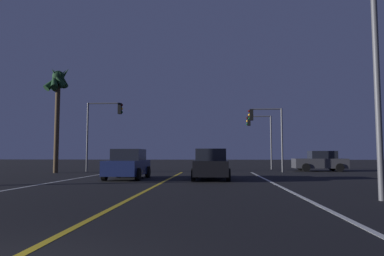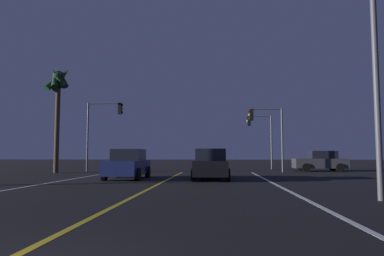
{
  "view_description": "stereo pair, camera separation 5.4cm",
  "coord_description": "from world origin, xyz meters",
  "px_view_note": "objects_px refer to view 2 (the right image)",
  "views": [
    {
      "loc": [
        2.67,
        -2.94,
        1.37
      ],
      "look_at": [
        1.11,
        20.11,
        3.15
      ],
      "focal_mm": 32.78,
      "sensor_mm": 36.0,
      "label": 1
    },
    {
      "loc": [
        2.72,
        -2.94,
        1.37
      ],
      "look_at": [
        1.11,
        20.11,
        3.15
      ],
      "focal_mm": 32.78,
      "sensor_mm": 36.0,
      "label": 2
    }
  ],
  "objects_px": {
    "traffic_light_near_left": "(104,121)",
    "street_lamp_right_near": "(353,25)",
    "car_lead_same_lane": "(211,165)",
    "traffic_light_near_right": "(266,125)",
    "car_crossing_side": "(320,161)",
    "palm_tree_left_mid": "(58,87)",
    "traffic_light_far_right": "(259,130)",
    "car_oncoming": "(128,164)"
  },
  "relations": [
    {
      "from": "traffic_light_near_right",
      "to": "traffic_light_near_left",
      "type": "relative_size",
      "value": 0.89
    },
    {
      "from": "traffic_light_near_right",
      "to": "car_crossing_side",
      "type": "bearing_deg",
      "value": -157.03
    },
    {
      "from": "car_crossing_side",
      "to": "palm_tree_left_mid",
      "type": "bearing_deg",
      "value": 11.34
    },
    {
      "from": "car_oncoming",
      "to": "traffic_light_near_left",
      "type": "height_order",
      "value": "traffic_light_near_left"
    },
    {
      "from": "car_lead_same_lane",
      "to": "traffic_light_near_right",
      "type": "distance_m",
      "value": 10.16
    },
    {
      "from": "traffic_light_near_left",
      "to": "street_lamp_right_near",
      "type": "relative_size",
      "value": 0.67
    },
    {
      "from": "car_oncoming",
      "to": "traffic_light_near_right",
      "type": "relative_size",
      "value": 0.84
    },
    {
      "from": "car_crossing_side",
      "to": "street_lamp_right_near",
      "type": "height_order",
      "value": "street_lamp_right_near"
    },
    {
      "from": "car_crossing_side",
      "to": "traffic_light_near_right",
      "type": "xyz_separation_m",
      "value": [
        -4.81,
        -2.04,
        2.96
      ]
    },
    {
      "from": "traffic_light_near_right",
      "to": "palm_tree_left_mid",
      "type": "xyz_separation_m",
      "value": [
        -16.2,
        -2.17,
        2.82
      ]
    },
    {
      "from": "street_lamp_right_near",
      "to": "traffic_light_far_right",
      "type": "bearing_deg",
      "value": -89.56
    },
    {
      "from": "traffic_light_near_right",
      "to": "traffic_light_far_right",
      "type": "distance_m",
      "value": 5.5
    },
    {
      "from": "traffic_light_far_right",
      "to": "street_lamp_right_near",
      "type": "relative_size",
      "value": 0.6
    },
    {
      "from": "car_lead_same_lane",
      "to": "street_lamp_right_near",
      "type": "distance_m",
      "value": 10.77
    },
    {
      "from": "car_oncoming",
      "to": "street_lamp_right_near",
      "type": "bearing_deg",
      "value": 46.62
    },
    {
      "from": "street_lamp_right_near",
      "to": "car_crossing_side",
      "type": "bearing_deg",
      "value": -102.97
    },
    {
      "from": "street_lamp_right_near",
      "to": "palm_tree_left_mid",
      "type": "relative_size",
      "value": 1.02
    },
    {
      "from": "traffic_light_near_left",
      "to": "palm_tree_left_mid",
      "type": "bearing_deg",
      "value": -144.03
    },
    {
      "from": "traffic_light_near_right",
      "to": "traffic_light_far_right",
      "type": "height_order",
      "value": "traffic_light_far_right"
    },
    {
      "from": "car_crossing_side",
      "to": "car_oncoming",
      "type": "relative_size",
      "value": 1.0
    },
    {
      "from": "car_lead_same_lane",
      "to": "palm_tree_left_mid",
      "type": "xyz_separation_m",
      "value": [
        -11.96,
        6.57,
        5.78
      ]
    },
    {
      "from": "traffic_light_near_left",
      "to": "traffic_light_far_right",
      "type": "bearing_deg",
      "value": 22.35
    },
    {
      "from": "car_crossing_side",
      "to": "car_lead_same_lane",
      "type": "distance_m",
      "value": 14.07
    },
    {
      "from": "car_crossing_side",
      "to": "traffic_light_near_left",
      "type": "xyz_separation_m",
      "value": [
        -18.01,
        -2.04,
        3.39
      ]
    },
    {
      "from": "car_oncoming",
      "to": "traffic_light_near_right",
      "type": "height_order",
      "value": "traffic_light_near_right"
    },
    {
      "from": "street_lamp_right_near",
      "to": "car_lead_same_lane",
      "type": "bearing_deg",
      "value": -61.89
    },
    {
      "from": "car_lead_same_lane",
      "to": "traffic_light_far_right",
      "type": "distance_m",
      "value": 15.2
    },
    {
      "from": "car_crossing_side",
      "to": "traffic_light_far_right",
      "type": "height_order",
      "value": "traffic_light_far_right"
    },
    {
      "from": "car_oncoming",
      "to": "car_crossing_side",
      "type": "bearing_deg",
      "value": 127.42
    },
    {
      "from": "car_oncoming",
      "to": "palm_tree_left_mid",
      "type": "height_order",
      "value": "palm_tree_left_mid"
    },
    {
      "from": "car_crossing_side",
      "to": "traffic_light_near_left",
      "type": "height_order",
      "value": "traffic_light_near_left"
    },
    {
      "from": "car_lead_same_lane",
      "to": "street_lamp_right_near",
      "type": "height_order",
      "value": "street_lamp_right_near"
    },
    {
      "from": "car_oncoming",
      "to": "car_lead_same_lane",
      "type": "height_order",
      "value": "same"
    },
    {
      "from": "traffic_light_near_right",
      "to": "palm_tree_left_mid",
      "type": "height_order",
      "value": "palm_tree_left_mid"
    },
    {
      "from": "car_lead_same_lane",
      "to": "palm_tree_left_mid",
      "type": "height_order",
      "value": "palm_tree_left_mid"
    },
    {
      "from": "car_oncoming",
      "to": "traffic_light_near_right",
      "type": "xyz_separation_m",
      "value": [
        8.99,
        8.52,
        2.96
      ]
    },
    {
      "from": "car_oncoming",
      "to": "street_lamp_right_near",
      "type": "height_order",
      "value": "street_lamp_right_near"
    },
    {
      "from": "car_crossing_side",
      "to": "traffic_light_near_left",
      "type": "bearing_deg",
      "value": 6.45
    },
    {
      "from": "car_crossing_side",
      "to": "car_lead_same_lane",
      "type": "relative_size",
      "value": 1.0
    },
    {
      "from": "car_oncoming",
      "to": "traffic_light_near_left",
      "type": "distance_m",
      "value": 10.09
    },
    {
      "from": "car_lead_same_lane",
      "to": "palm_tree_left_mid",
      "type": "bearing_deg",
      "value": 61.23
    },
    {
      "from": "traffic_light_near_left",
      "to": "street_lamp_right_near",
      "type": "height_order",
      "value": "street_lamp_right_near"
    }
  ]
}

